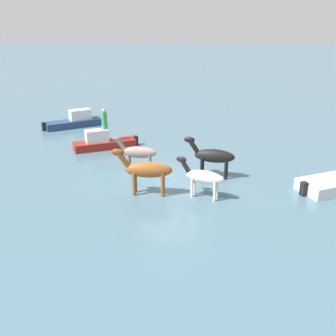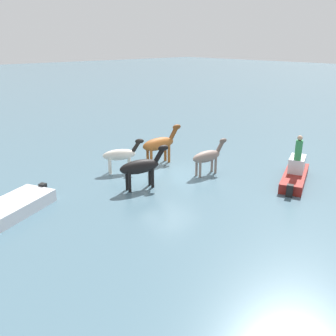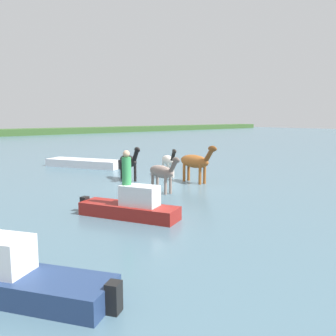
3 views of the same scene
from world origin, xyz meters
name	(u,v)px [view 1 (image 1 of 3)]	position (x,y,z in m)	size (l,w,h in m)	color
ground_plane	(168,179)	(0.00, 0.00, 0.00)	(191.75, 191.75, 0.00)	#476675
horse_dun_straggler	(213,156)	(-0.37, 2.09, 1.06)	(0.98, 2.49, 1.92)	black
horse_gray_outer	(146,170)	(1.81, -0.89, 1.13)	(0.71, 2.63, 2.04)	brown
horse_rear_stallion	(203,177)	(2.08, 1.53, 0.94)	(1.20, 2.13, 1.70)	silver
horse_pinto_flank	(138,152)	(-1.12, -1.57, 0.96)	(0.69, 2.24, 1.73)	gray
boat_motor_center	(104,144)	(-4.68, -3.95, 0.30)	(2.34, 3.72, 1.31)	maroon
boat_skiff_near	(75,122)	(-9.62, -6.84, 0.30)	(2.98, 3.94, 1.32)	navy
person_boatman_standing	(104,120)	(-4.75, -3.85, 1.71)	(0.32, 0.32, 1.19)	#338C4C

